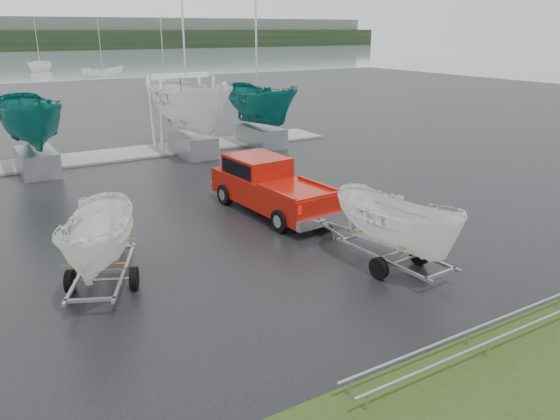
{
  "coord_description": "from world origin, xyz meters",
  "views": [
    {
      "loc": [
        -4.71,
        -15.83,
        6.43
      ],
      "look_at": [
        3.45,
        -2.41,
        1.2
      ],
      "focal_mm": 35.0,
      "sensor_mm": 36.0,
      "label": 1
    }
  ],
  "objects_px": {
    "trailer_parked": "(94,191)",
    "boat_hoist": "(182,100)",
    "pickup_truck": "(268,184)",
    "trailer_hitched": "(400,178)"
  },
  "relations": [
    {
      "from": "trailer_hitched",
      "to": "trailer_parked",
      "type": "bearing_deg",
      "value": 153.32
    },
    {
      "from": "trailer_parked",
      "to": "boat_hoist",
      "type": "relative_size",
      "value": 1.17
    },
    {
      "from": "pickup_truck",
      "to": "trailer_hitched",
      "type": "relative_size",
      "value": 1.21
    },
    {
      "from": "pickup_truck",
      "to": "trailer_parked",
      "type": "height_order",
      "value": "trailer_parked"
    },
    {
      "from": "trailer_hitched",
      "to": "boat_hoist",
      "type": "bearing_deg",
      "value": 82.81
    },
    {
      "from": "pickup_truck",
      "to": "trailer_parked",
      "type": "xyz_separation_m",
      "value": [
        -6.85,
        -3.3,
        1.62
      ]
    },
    {
      "from": "trailer_parked",
      "to": "boat_hoist",
      "type": "distance_m",
      "value": 17.54
    },
    {
      "from": "pickup_truck",
      "to": "trailer_hitched",
      "type": "bearing_deg",
      "value": -90.0
    },
    {
      "from": "pickup_truck",
      "to": "trailer_hitched",
      "type": "height_order",
      "value": "trailer_hitched"
    },
    {
      "from": "trailer_parked",
      "to": "boat_hoist",
      "type": "bearing_deg",
      "value": 86.11
    }
  ]
}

